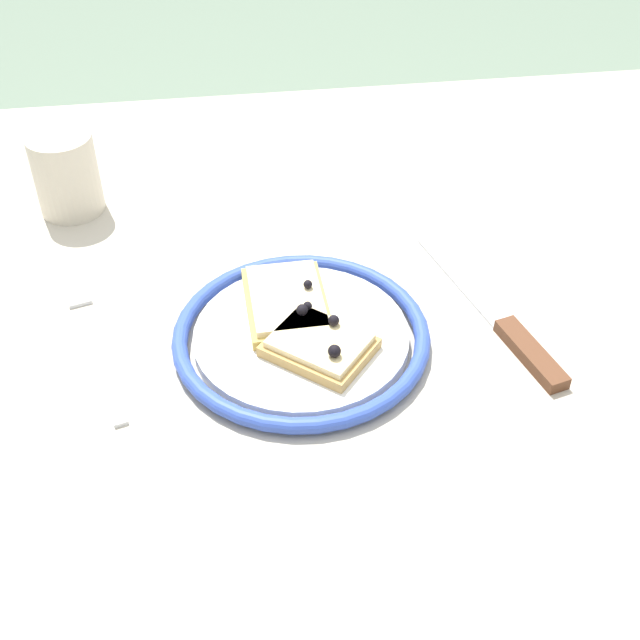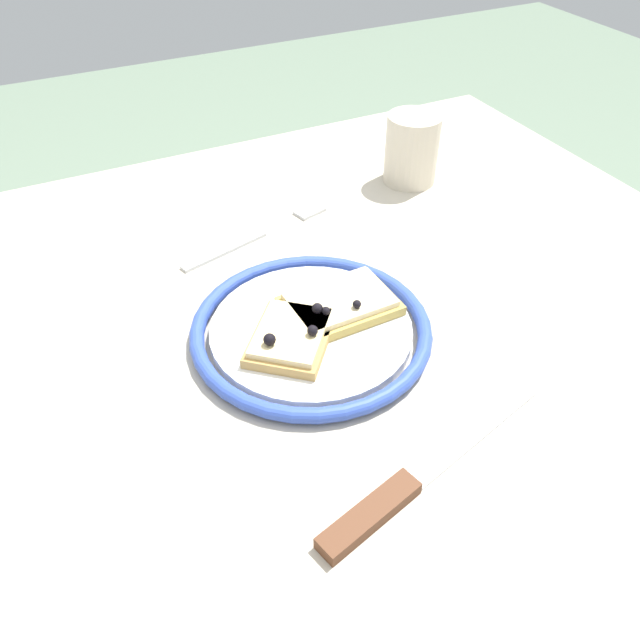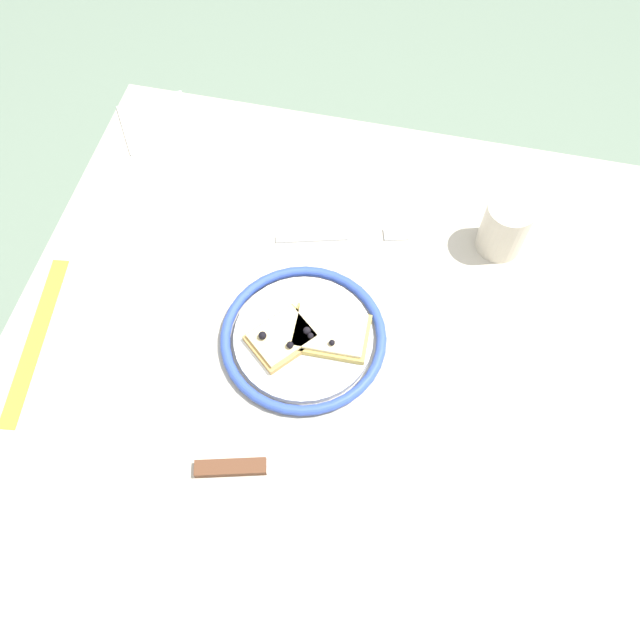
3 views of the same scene
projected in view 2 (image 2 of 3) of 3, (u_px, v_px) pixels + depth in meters
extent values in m
cube|color=#BCB29E|center=(379.00, 371.00, 0.59)|extent=(0.97, 0.92, 0.03)
cylinder|color=#4C4742|center=(4.00, 437.00, 0.98)|extent=(0.05, 0.05, 0.68)
cylinder|color=#4C4742|center=(434.00, 295.00, 1.25)|extent=(0.05, 0.05, 0.68)
cylinder|color=white|center=(311.00, 331.00, 0.61)|extent=(0.19, 0.19, 0.01)
torus|color=#334FB2|center=(311.00, 329.00, 0.60)|extent=(0.23, 0.23, 0.01)
cube|color=tan|center=(291.00, 339.00, 0.58)|extent=(0.11, 0.11, 0.01)
cube|color=#F2D693|center=(290.00, 332.00, 0.58)|extent=(0.10, 0.10, 0.01)
sphere|color=black|center=(317.00, 308.00, 0.59)|extent=(0.01, 0.01, 0.01)
sphere|color=black|center=(313.00, 331.00, 0.57)|extent=(0.01, 0.01, 0.01)
sphere|color=black|center=(270.00, 340.00, 0.56)|extent=(0.01, 0.01, 0.01)
cube|color=tan|center=(340.00, 306.00, 0.62)|extent=(0.08, 0.11, 0.01)
cube|color=beige|center=(340.00, 300.00, 0.61)|extent=(0.07, 0.10, 0.01)
sphere|color=black|center=(355.00, 305.00, 0.59)|extent=(0.01, 0.01, 0.01)
sphere|color=black|center=(326.00, 311.00, 0.59)|extent=(0.01, 0.01, 0.01)
cube|color=silver|center=(474.00, 432.00, 0.52)|extent=(0.06, 0.15, 0.00)
cube|color=#59331E|center=(370.00, 515.00, 0.46)|extent=(0.04, 0.09, 0.01)
cube|color=silver|center=(224.00, 250.00, 0.72)|extent=(0.04, 0.11, 0.00)
cube|color=silver|center=(310.00, 211.00, 0.78)|extent=(0.03, 0.04, 0.00)
cylinder|color=beige|center=(412.00, 149.00, 0.81)|extent=(0.07, 0.07, 0.09)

